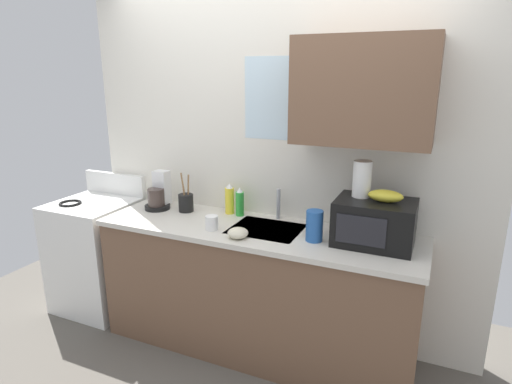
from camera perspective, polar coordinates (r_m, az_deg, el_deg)
name	(u,v)px	position (r m, az deg, el deg)	size (l,w,h in m)	color
kitchen_wall_assembly	(289,155)	(2.95, 4.44, 5.01)	(2.94, 0.42, 2.50)	silver
counter_unit	(256,288)	(3.01, 0.03, -12.77)	(2.17, 0.63, 0.90)	brown
sink_faucet	(278,204)	(2.98, 3.02, -1.61)	(0.03, 0.03, 0.22)	#B2B5BA
stove_range	(97,254)	(3.77, -20.49, -7.75)	(0.60, 0.60, 1.08)	white
microwave	(374,222)	(2.63, 15.59, -3.94)	(0.46, 0.35, 0.27)	black
banana_bunch	(386,196)	(2.58, 16.98, -0.50)	(0.20, 0.11, 0.07)	gold
paper_towel_roll	(362,179)	(2.63, 14.02, 1.71)	(0.11, 0.11, 0.22)	white
coffee_maker	(159,195)	(3.30, -12.86, -0.34)	(0.19, 0.21, 0.28)	black
dish_soap_bottle_green	(240,202)	(3.05, -2.19, -1.40)	(0.06, 0.06, 0.21)	green
dish_soap_bottle_yellow	(230,199)	(3.10, -3.57, -0.99)	(0.07, 0.07, 0.23)	yellow
cereal_canister	(314,226)	(2.62, 7.83, -4.51)	(0.10, 0.10, 0.19)	#2659A5
mug_white	(212,223)	(2.80, -5.95, -4.13)	(0.08, 0.08, 0.10)	white
utensil_crock	(186,202)	(3.19, -9.38, -1.35)	(0.11, 0.11, 0.29)	black
small_bowl	(238,233)	(2.66, -2.44, -5.50)	(0.13, 0.13, 0.07)	beige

